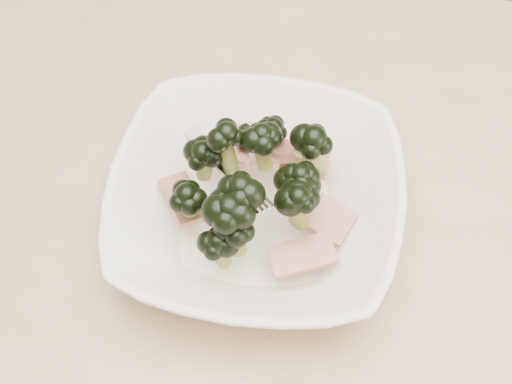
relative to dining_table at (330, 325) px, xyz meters
The scene contains 2 objects.
dining_table is the anchor object (origin of this frame).
broccoli_dish 0.16m from the dining_table, 157.58° to the left, with size 0.29×0.29×0.11m.
Camera 1 is at (0.01, -0.29, 1.31)m, focal length 50.00 mm.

